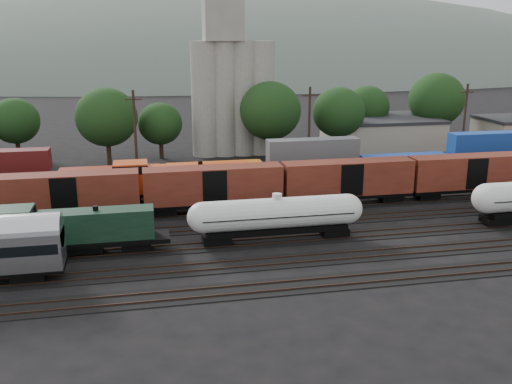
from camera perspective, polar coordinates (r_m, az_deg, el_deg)
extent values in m
plane|color=black|center=(58.88, 0.09, -3.34)|extent=(600.00, 600.00, 0.00)
cube|color=black|center=(45.31, 3.93, -9.32)|extent=(180.00, 3.20, 0.08)
cube|color=#382319|center=(44.65, 4.18, -9.60)|extent=(180.00, 0.08, 0.16)
cube|color=#382319|center=(45.91, 3.70, -8.86)|extent=(180.00, 0.08, 0.16)
cube|color=black|center=(49.74, 2.41, -6.96)|extent=(180.00, 3.20, 0.08)
cube|color=#382319|center=(49.07, 2.61, -7.18)|extent=(180.00, 0.08, 0.16)
cube|color=#382319|center=(50.35, 2.21, -6.57)|extent=(180.00, 0.08, 0.16)
cube|color=black|center=(54.27, 1.15, -4.98)|extent=(180.00, 3.20, 0.08)
cube|color=#382319|center=(53.58, 1.32, -5.16)|extent=(180.00, 0.08, 0.16)
cube|color=#382319|center=(54.89, 0.98, -4.64)|extent=(180.00, 0.08, 0.16)
cube|color=black|center=(58.87, 0.09, -3.31)|extent=(180.00, 3.20, 0.08)
cube|color=#382319|center=(58.18, 0.23, -3.45)|extent=(180.00, 0.08, 0.16)
cube|color=#382319|center=(59.51, -0.05, -3.01)|extent=(180.00, 0.08, 0.16)
cube|color=black|center=(63.53, -0.81, -1.88)|extent=(180.00, 3.20, 0.08)
cube|color=#382319|center=(62.84, -0.69, -2.00)|extent=(180.00, 0.08, 0.16)
cube|color=#382319|center=(64.18, -0.93, -1.62)|extent=(180.00, 0.08, 0.16)
cube|color=black|center=(68.24, -1.59, -0.64)|extent=(180.00, 3.20, 0.08)
cube|color=#382319|center=(67.54, -1.49, -0.74)|extent=(180.00, 0.08, 0.16)
cube|color=#382319|center=(68.90, -1.69, -0.42)|extent=(180.00, 0.08, 0.16)
cube|color=black|center=(72.99, -2.27, 0.43)|extent=(180.00, 3.20, 0.08)
cube|color=#382319|center=(72.29, -2.18, 0.35)|extent=(180.00, 0.08, 0.16)
cube|color=#382319|center=(73.66, -2.36, 0.63)|extent=(180.00, 0.08, 0.16)
cube|color=black|center=(53.06, -17.68, -4.81)|extent=(16.64, 2.84, 0.39)
cube|color=black|center=(53.21, -17.64, -5.25)|extent=(4.90, 2.15, 0.78)
cube|color=black|center=(52.37, -15.64, -3.15)|extent=(9.99, 2.35, 2.64)
cube|color=black|center=(53.31, -23.17, -3.19)|extent=(3.52, 2.84, 3.23)
cube|color=black|center=(53.01, -23.29, -2.14)|extent=(3.62, 2.94, 0.88)
cylinder|color=black|center=(51.93, -15.76, -1.62)|extent=(0.49, 0.49, 0.49)
cube|color=black|center=(54.17, -23.25, -5.66)|extent=(2.55, 1.96, 0.69)
cube|color=black|center=(52.91, -11.86, -5.18)|extent=(2.55, 1.96, 0.69)
cylinder|color=silver|center=(53.54, 2.09, -2.11)|extent=(13.98, 2.88, 2.88)
sphere|color=silver|center=(52.42, -5.37, -2.56)|extent=(2.88, 2.88, 2.88)
sphere|color=silver|center=(55.53, 9.12, -1.65)|extent=(2.88, 2.88, 2.88)
cylinder|color=silver|center=(53.07, 2.11, -0.43)|extent=(0.89, 0.89, 0.50)
cube|color=black|center=(53.54, 2.09, -2.11)|extent=(14.29, 3.02, 0.08)
cube|color=black|center=(54.05, 2.07, -3.72)|extent=(13.50, 2.18, 0.50)
cube|color=black|center=(53.27, -3.95, -4.72)|extent=(2.58, 1.99, 0.69)
cube|color=black|center=(55.79, 7.80, -3.88)|extent=(2.58, 1.99, 0.69)
sphere|color=silver|center=(62.19, 22.11, -0.59)|extent=(3.06, 3.06, 3.06)
cube|color=black|center=(63.57, 22.92, -2.54)|extent=(2.75, 2.11, 0.74)
cube|color=black|center=(49.15, -21.76, -7.64)|extent=(2.56, 1.97, 0.69)
cube|color=black|center=(67.10, -7.45, 0.11)|extent=(18.91, 3.05, 0.42)
cube|color=black|center=(67.23, -7.43, -0.27)|extent=(5.25, 2.31, 0.84)
cube|color=red|center=(66.87, -5.56, 1.56)|extent=(11.35, 2.52, 2.84)
cube|color=red|center=(66.50, -12.39, 1.47)|extent=(3.78, 3.05, 3.47)
cube|color=black|center=(66.24, -12.44, 2.39)|extent=(3.89, 3.15, 0.95)
cube|color=red|center=(66.80, -14.62, 0.69)|extent=(1.68, 2.52, 1.89)
cylinder|color=black|center=(66.51, -5.59, 2.88)|extent=(0.53, 0.53, 0.53)
cube|color=black|center=(67.18, -12.58, -0.72)|extent=(2.73, 2.10, 0.74)
cube|color=black|center=(67.93, -2.33, -0.17)|extent=(2.73, 2.10, 0.74)
cube|color=black|center=(62.73, -18.36, -1.81)|extent=(15.00, 2.60, 0.40)
cube|color=#5C2216|center=(62.16, -18.52, 0.03)|extent=(15.00, 2.90, 3.80)
cube|color=black|center=(62.63, -4.26, -1.07)|extent=(15.00, 2.60, 0.40)
cube|color=#5C2216|center=(62.07, -4.30, 0.79)|extent=(15.00, 2.90, 3.80)
cube|color=black|center=(66.22, 9.07, -0.30)|extent=(15.00, 2.60, 0.40)
cube|color=#5C2216|center=(65.69, 9.15, 1.46)|extent=(15.00, 2.90, 3.80)
cube|color=black|center=(72.95, 20.49, 0.37)|extent=(15.00, 2.60, 0.40)
cube|color=#5C2216|center=(72.47, 20.64, 1.97)|extent=(15.00, 2.90, 3.80)
cube|color=black|center=(72.87, -2.27, 0.78)|extent=(160.00, 2.60, 0.60)
cube|color=maroon|center=(71.73, -14.31, 1.38)|extent=(12.00, 2.40, 2.60)
cube|color=#C05D13|center=(72.16, -4.12, 1.91)|extent=(12.00, 2.40, 2.60)
cube|color=#575A5C|center=(74.81, 5.65, 2.37)|extent=(12.00, 2.40, 2.60)
cube|color=#56585B|center=(74.26, 5.71, 4.32)|extent=(12.00, 2.40, 2.60)
cube|color=navy|center=(79.46, 14.53, 2.72)|extent=(12.00, 2.40, 2.60)
cube|color=navy|center=(85.78, 22.26, 2.98)|extent=(12.00, 2.40, 2.60)
cube|color=navy|center=(85.30, 22.44, 4.68)|extent=(12.00, 2.40, 2.60)
cylinder|color=gray|center=(91.70, -5.09, 9.19)|extent=(4.40, 4.40, 18.00)
cylinder|color=gray|center=(92.08, -3.21, 9.25)|extent=(4.40, 4.40, 18.00)
cylinder|color=gray|center=(92.56, -1.35, 9.31)|extent=(4.40, 4.40, 18.00)
cylinder|color=gray|center=(93.13, 0.49, 9.35)|extent=(4.40, 4.40, 18.00)
cube|color=gray|center=(91.58, -3.34, 17.37)|extent=(6.00, 5.00, 8.00)
cube|color=#9E937F|center=(102.69, 12.41, 5.80)|extent=(18.00, 14.00, 4.60)
cube|color=#232326|center=(102.30, 12.49, 7.20)|extent=(18.36, 14.28, 0.50)
cylinder|color=black|center=(97.50, -22.66, 3.89)|extent=(0.70, 0.70, 2.75)
ellipsoid|color=#193814|center=(96.77, -22.95, 6.57)|extent=(7.46, 7.46, 7.07)
cylinder|color=black|center=(87.93, -14.48, 3.65)|extent=(0.70, 0.70, 3.34)
ellipsoid|color=#193814|center=(87.00, -14.73, 7.26)|extent=(9.06, 9.06, 8.58)
cylinder|color=black|center=(91.49, -9.44, 4.12)|extent=(0.70, 0.70, 2.53)
ellipsoid|color=#193814|center=(90.76, -9.56, 6.75)|extent=(6.87, 6.87, 6.51)
cylinder|color=black|center=(89.66, 1.42, 4.41)|extent=(0.70, 0.70, 3.49)
ellipsoid|color=#193814|center=(88.71, 1.44, 8.12)|extent=(9.47, 9.47, 8.97)
cylinder|color=black|center=(94.65, 8.15, 4.74)|extent=(0.70, 0.70, 3.13)
ellipsoid|color=#193814|center=(93.82, 8.28, 7.90)|extent=(8.50, 8.50, 8.05)
cylinder|color=black|center=(106.20, 10.92, 5.73)|extent=(0.70, 0.70, 2.92)
ellipsoid|color=#193814|center=(105.50, 11.06, 8.36)|extent=(7.93, 7.93, 7.51)
cylinder|color=black|center=(107.63, 17.35, 5.62)|extent=(0.70, 0.70, 3.61)
ellipsoid|color=#193814|center=(106.83, 17.61, 8.82)|extent=(9.80, 9.80, 9.28)
cylinder|color=black|center=(77.69, -11.97, 5.53)|extent=(0.36, 0.36, 12.00)
cube|color=black|center=(77.03, -12.17, 9.05)|extent=(2.20, 0.18, 0.18)
cylinder|color=black|center=(81.06, 5.33, 6.21)|extent=(0.36, 0.36, 12.00)
cube|color=black|center=(80.43, 5.42, 9.59)|extent=(2.20, 0.18, 0.18)
cylinder|color=black|center=(90.87, 20.08, 6.35)|extent=(0.36, 0.36, 12.00)
cube|color=black|center=(90.31, 20.36, 9.35)|extent=(2.20, 0.18, 0.18)
ellipsoid|color=#59665B|center=(321.44, -2.22, 8.07)|extent=(520.00, 286.00, 130.00)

